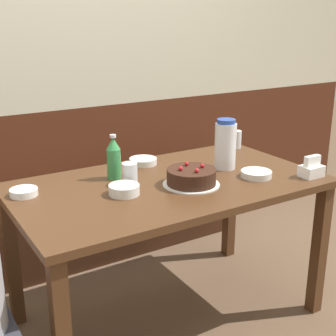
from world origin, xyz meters
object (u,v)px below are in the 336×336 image
Objects in this scene: bench_seat at (102,221)px; birthday_cake at (191,177)px; water_pitcher at (225,145)px; bowl_rice_small at (24,192)px; soju_bottle at (114,158)px; bowl_side_dish at (124,190)px; bowl_soup_white at (256,174)px; napkin_holder at (311,169)px; glass_water_tall at (130,174)px; bowl_sauce_shallow at (143,161)px; glass_tumbler_short at (236,139)px.

bench_seat is 7.32× the size of birthday_cake.
water_pitcher is 2.12× the size of bowl_rice_small.
birthday_cake is 1.22× the size of soju_bottle.
bowl_rice_small is 0.89× the size of bowl_side_dish.
napkin_holder is at bearing -29.88° from bowl_soup_white.
water_pitcher is 0.53m from glass_water_tall.
bowl_side_dish is at bearing 168.88° from bowl_soup_white.
bowl_rice_small is 0.83× the size of bowl_sauce_shallow.
soju_bottle reaches higher than bowl_sauce_shallow.
glass_tumbler_short is at bearing 87.86° from napkin_holder.
water_pitcher reaches higher than bowl_sauce_shallow.
soju_bottle is at bearing 150.07° from napkin_holder.
bowl_side_dish reaches higher than bowl_sauce_shallow.
water_pitcher reaches higher than glass_tumbler_short.
bench_seat is at bearing 111.78° from bowl_soup_white.
birthday_cake is at bearing -45.49° from soju_bottle.
soju_bottle is 0.44m from bowl_rice_small.
glass_water_tall and glass_tumbler_short have the same top height.
bowl_side_dish is at bearing -129.47° from bowl_sauce_shallow.
water_pitcher reaches higher than birthday_cake.
bowl_side_dish is (-0.05, -0.21, -0.08)m from soju_bottle.
birthday_cake is 0.70m from glass_tumbler_short.
water_pitcher reaches higher than bowl_rice_small.
bowl_rice_small is (-1.26, 0.48, -0.02)m from napkin_holder.
napkin_holder is 0.88m from glass_water_tall.
glass_water_tall is (0.46, -0.12, 0.04)m from bowl_rice_small.
glass_water_tall reaches higher than bowl_soup_white.
soju_bottle is (-0.55, 0.15, -0.02)m from water_pitcher.
napkin_holder is at bearing -29.93° from soju_bottle.
glass_tumbler_short is (0.02, 0.60, 0.01)m from napkin_holder.
birthday_cake is 1.94× the size of bowl_side_dish.
glass_water_tall is at bearing 176.26° from water_pitcher.
glass_water_tall is (-0.53, 0.03, -0.07)m from water_pitcher.
soju_bottle is 0.86m from glass_tumbler_short.
bowl_rice_small is at bearing 161.47° from bowl_soup_white.
bowl_sauce_shallow is (-0.37, 0.47, 0.00)m from bowl_soup_white.
bowl_rice_small reaches higher than bench_seat.
bowl_soup_white is 0.61m from glass_water_tall.
soju_bottle is 0.13m from glass_water_tall.
bowl_side_dish is at bearing -106.20° from bench_seat.
bench_seat is at bearing 77.33° from glass_water_tall.
napkin_holder is at bearing -24.11° from glass_water_tall.
bowl_soup_white is (0.59, -0.34, -0.09)m from soju_bottle.
bowl_side_dish is at bearing -29.84° from bowl_rice_small.
bowl_sauce_shallow is at bearing 139.12° from water_pitcher.
soju_bottle is 0.24m from bowl_side_dish.
bowl_rice_small is at bearing 159.22° from napkin_holder.
bench_seat is 12.97× the size of bowl_soup_white.
bowl_sauce_shallow is at bearing -86.66° from bench_seat.
glass_water_tall reaches higher than bowl_sauce_shallow.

